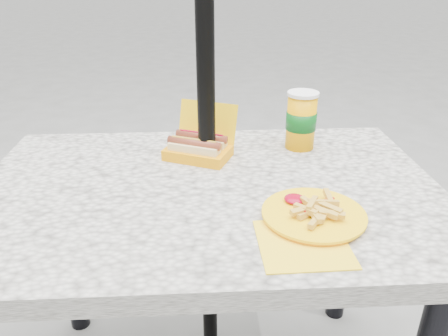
{
  "coord_description": "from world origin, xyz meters",
  "views": [
    {
      "loc": [
        -0.02,
        -1.0,
        1.28
      ],
      "look_at": [
        0.04,
        0.0,
        0.8
      ],
      "focal_mm": 35.0,
      "sensor_mm": 36.0,
      "label": 1
    }
  ],
  "objects": [
    {
      "name": "fries_plate",
      "position": [
        0.23,
        -0.18,
        0.76
      ],
      "size": [
        0.26,
        0.31,
        0.04
      ],
      "rotation": [
        0.0,
        0.0,
        -0.15
      ],
      "color": "yellow",
      "rests_on": "picnic_table"
    },
    {
      "name": "soda_cup",
      "position": [
        0.29,
        0.24,
        0.84
      ],
      "size": [
        0.09,
        0.09,
        0.18
      ],
      "rotation": [
        0.0,
        0.0,
        -0.31
      ],
      "color": "#FFA700",
      "rests_on": "picnic_table"
    },
    {
      "name": "picnic_table",
      "position": [
        0.0,
        0.0,
        0.64
      ],
      "size": [
        1.2,
        0.8,
        0.75
      ],
      "color": "beige",
      "rests_on": "ground"
    },
    {
      "name": "umbrella_pole",
      "position": [
        0.0,
        0.16,
        1.1
      ],
      "size": [
        0.05,
        0.05,
        2.2
      ],
      "primitive_type": "cylinder",
      "color": "black",
      "rests_on": "ground"
    },
    {
      "name": "hotdog_box",
      "position": [
        -0.02,
        0.19,
        0.78
      ],
      "size": [
        0.23,
        0.21,
        0.15
      ],
      "rotation": [
        0.0,
        0.0,
        -0.41
      ],
      "color": "yellow",
      "rests_on": "picnic_table"
    }
  ]
}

